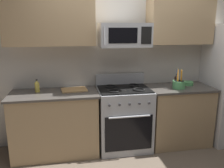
{
  "coord_description": "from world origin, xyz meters",
  "views": [
    {
      "loc": [
        -0.76,
        -2.53,
        1.79
      ],
      "look_at": [
        -0.2,
        0.54,
        1.03
      ],
      "focal_mm": 37.53,
      "sensor_mm": 36.0,
      "label": 1
    }
  ],
  "objects_px": {
    "range_oven": "(124,118)",
    "prep_bowl": "(188,83)",
    "utensil_crock": "(179,84)",
    "bottle_oil": "(37,86)",
    "cutting_board": "(74,90)",
    "microwave": "(124,35)",
    "bottle_soy": "(176,80)"
  },
  "relations": [
    {
      "from": "range_oven",
      "to": "prep_bowl",
      "type": "distance_m",
      "value": 1.15
    },
    {
      "from": "utensil_crock",
      "to": "bottle_oil",
      "type": "distance_m",
      "value": 2.04
    },
    {
      "from": "prep_bowl",
      "to": "bottle_oil",
      "type": "bearing_deg",
      "value": 179.78
    },
    {
      "from": "range_oven",
      "to": "prep_bowl",
      "type": "height_order",
      "value": "range_oven"
    },
    {
      "from": "bottle_oil",
      "to": "prep_bowl",
      "type": "bearing_deg",
      "value": -0.22
    },
    {
      "from": "cutting_board",
      "to": "bottle_oil",
      "type": "height_order",
      "value": "bottle_oil"
    },
    {
      "from": "microwave",
      "to": "cutting_board",
      "type": "distance_m",
      "value": 1.05
    },
    {
      "from": "bottle_oil",
      "to": "bottle_soy",
      "type": "xyz_separation_m",
      "value": [
        2.07,
        0.01,
        0.0
      ]
    },
    {
      "from": "bottle_oil",
      "to": "prep_bowl",
      "type": "height_order",
      "value": "bottle_oil"
    },
    {
      "from": "bottle_oil",
      "to": "bottle_soy",
      "type": "height_order",
      "value": "bottle_soy"
    },
    {
      "from": "range_oven",
      "to": "prep_bowl",
      "type": "relative_size",
      "value": 7.16
    },
    {
      "from": "range_oven",
      "to": "utensil_crock",
      "type": "distance_m",
      "value": 0.95
    },
    {
      "from": "range_oven",
      "to": "bottle_oil",
      "type": "height_order",
      "value": "same"
    },
    {
      "from": "cutting_board",
      "to": "prep_bowl",
      "type": "relative_size",
      "value": 2.33
    },
    {
      "from": "bottle_soy",
      "to": "bottle_oil",
      "type": "bearing_deg",
      "value": -179.74
    },
    {
      "from": "bottle_soy",
      "to": "prep_bowl",
      "type": "xyz_separation_m",
      "value": [
        0.2,
        -0.02,
        -0.05
      ]
    },
    {
      "from": "bottle_oil",
      "to": "bottle_soy",
      "type": "bearing_deg",
      "value": 0.26
    },
    {
      "from": "cutting_board",
      "to": "bottle_soy",
      "type": "bearing_deg",
      "value": 0.15
    },
    {
      "from": "microwave",
      "to": "cutting_board",
      "type": "height_order",
      "value": "microwave"
    },
    {
      "from": "bottle_oil",
      "to": "cutting_board",
      "type": "bearing_deg",
      "value": 0.6
    },
    {
      "from": "range_oven",
      "to": "bottle_oil",
      "type": "xyz_separation_m",
      "value": [
        -1.22,
        0.08,
        0.52
      ]
    },
    {
      "from": "range_oven",
      "to": "bottle_soy",
      "type": "relative_size",
      "value": 5.97
    },
    {
      "from": "bottle_soy",
      "to": "prep_bowl",
      "type": "height_order",
      "value": "bottle_soy"
    },
    {
      "from": "microwave",
      "to": "cutting_board",
      "type": "relative_size",
      "value": 1.97
    },
    {
      "from": "utensil_crock",
      "to": "cutting_board",
      "type": "height_order",
      "value": "utensil_crock"
    },
    {
      "from": "range_oven",
      "to": "microwave",
      "type": "xyz_separation_m",
      "value": [
        -0.0,
        0.03,
        1.21
      ]
    },
    {
      "from": "cutting_board",
      "to": "utensil_crock",
      "type": "bearing_deg",
      "value": -6.51
    },
    {
      "from": "bottle_soy",
      "to": "microwave",
      "type": "bearing_deg",
      "value": -175.54
    },
    {
      "from": "range_oven",
      "to": "microwave",
      "type": "bearing_deg",
      "value": 90.08
    },
    {
      "from": "cutting_board",
      "to": "bottle_soy",
      "type": "distance_m",
      "value": 1.57
    },
    {
      "from": "utensil_crock",
      "to": "bottle_soy",
      "type": "relative_size",
      "value": 1.56
    },
    {
      "from": "microwave",
      "to": "utensil_crock",
      "type": "relative_size",
      "value": 2.45
    }
  ]
}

